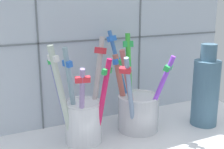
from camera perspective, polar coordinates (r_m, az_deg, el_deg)
The scene contains 5 objects.
counter_slab at distance 54.20cm, azimuth 1.26°, elevation -13.49°, with size 64.00×22.00×2.00cm, color silver.
tile_wall_back at distance 58.92cm, azimuth -4.15°, elevation 10.61°, with size 64.00×2.20×45.00cm.
toothbrush_cup_left at distance 51.63cm, azimuth -5.69°, elevation -7.75°, with size 11.50×8.67×18.02cm.
toothbrush_cup_right at distance 56.47cm, azimuth 4.80°, elevation -6.27°, with size 10.31×12.43×18.57cm.
ceramic_vase at distance 60.63cm, azimuth 17.54°, elevation -2.84°, with size 5.11×5.11×16.09cm.
Camera 1 is at (-22.38, -42.38, 26.32)cm, focal length 47.63 mm.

